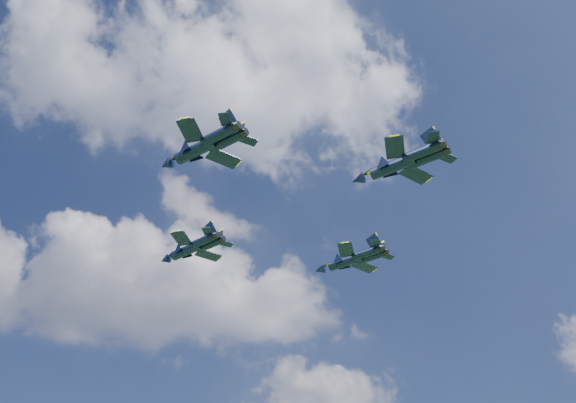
# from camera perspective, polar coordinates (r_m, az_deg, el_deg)

# --- Properties ---
(jet_lead) EXTENTS (13.71, 12.75, 3.60)m
(jet_lead) POSITION_cam_1_polar(r_m,az_deg,el_deg) (114.44, -9.14, -4.36)
(jet_lead) COLOR black
(jet_left) EXTENTS (14.67, 13.13, 3.80)m
(jet_left) POSITION_cam_1_polar(r_m,az_deg,el_deg) (92.01, -8.39, 4.46)
(jet_left) COLOR black
(jet_right) EXTENTS (14.69, 12.82, 3.77)m
(jet_right) POSITION_cam_1_polar(r_m,az_deg,el_deg) (119.36, 4.95, -5.38)
(jet_right) COLOR black
(jet_slot) EXTENTS (15.20, 13.30, 3.90)m
(jet_slot) POSITION_cam_1_polar(r_m,az_deg,el_deg) (96.41, 9.03, 3.03)
(jet_slot) COLOR black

